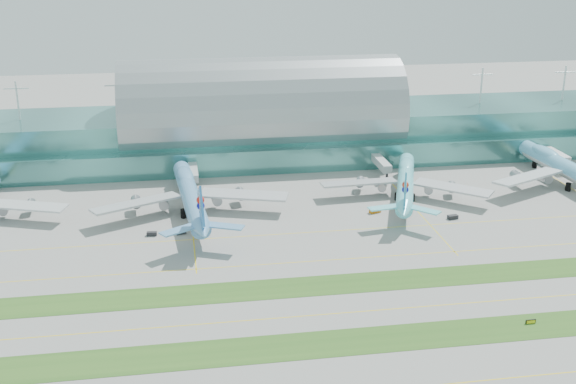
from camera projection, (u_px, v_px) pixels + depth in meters
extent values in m
plane|color=gray|center=(319.00, 289.00, 197.42)|extent=(700.00, 700.00, 0.00)
cube|color=#3D7A75|center=(261.00, 133.00, 315.12)|extent=(340.00, 42.00, 20.00)
cube|color=#3D7A75|center=(268.00, 160.00, 294.44)|extent=(340.00, 8.00, 10.00)
ellipsoid|color=#9EA5A8|center=(261.00, 111.00, 311.78)|extent=(340.00, 46.20, 16.17)
cylinder|color=white|center=(261.00, 93.00, 309.11)|extent=(0.80, 0.80, 16.00)
cube|color=#B2B7B7|center=(193.00, 171.00, 279.45)|extent=(3.50, 22.00, 3.00)
cylinder|color=black|center=(194.00, 188.00, 271.30)|extent=(1.00, 1.00, 4.00)
cube|color=#B2B7B7|center=(380.00, 162.00, 290.55)|extent=(3.50, 22.00, 3.00)
cylinder|color=black|center=(387.00, 178.00, 282.40)|extent=(1.00, 1.00, 4.00)
cube|color=#B2B7B7|center=(554.00, 154.00, 301.64)|extent=(3.50, 22.00, 3.00)
cylinder|color=black|center=(565.00, 169.00, 293.50)|extent=(1.00, 1.00, 4.00)
cube|color=#2D591E|center=(343.00, 342.00, 171.34)|extent=(420.00, 12.00, 0.08)
cube|color=#2D591E|center=(318.00, 286.00, 199.27)|extent=(420.00, 12.00, 0.08)
cube|color=yellow|center=(330.00, 314.00, 184.39)|extent=(420.00, 0.35, 0.01)
cube|color=yellow|center=(308.00, 261.00, 214.18)|extent=(420.00, 0.35, 0.01)
cube|color=yellow|center=(295.00, 233.00, 234.66)|extent=(420.00, 0.35, 0.01)
cube|color=silver|center=(27.00, 206.00, 243.73)|extent=(28.14, 15.83, 1.12)
cylinder|color=gray|center=(17.00, 207.00, 248.19)|extent=(3.29, 5.14, 3.11)
cylinder|color=#5F9DD2|center=(190.00, 196.00, 250.06)|extent=(11.13, 64.05, 6.37)
ellipsoid|color=#5F9DD2|center=(185.00, 175.00, 265.84)|extent=(7.49, 19.78, 4.54)
cone|color=#5F9DD2|center=(181.00, 167.00, 281.56)|extent=(6.74, 5.60, 6.37)
cone|color=#5F9DD2|center=(203.00, 231.00, 216.63)|extent=(6.73, 9.68, 6.06)
cube|color=silver|center=(136.00, 203.00, 244.28)|extent=(31.08, 20.61, 1.26)
cylinder|color=gray|center=(150.00, 203.00, 251.10)|extent=(3.91, 5.90, 3.50)
cube|color=silver|center=(244.00, 195.00, 252.33)|extent=(31.74, 16.76, 1.26)
cylinder|color=gray|center=(229.00, 196.00, 257.14)|extent=(3.91, 5.90, 3.50)
cube|color=#2A71BB|center=(201.00, 209.00, 216.36)|extent=(1.63, 13.52, 14.82)
cylinder|color=silver|center=(201.00, 203.00, 216.79)|extent=(1.29, 4.99, 4.94)
cylinder|color=black|center=(184.00, 187.00, 273.85)|extent=(1.85, 1.85, 3.08)
cylinder|color=black|center=(183.00, 213.00, 247.19)|extent=(1.85, 1.85, 3.08)
cylinder|color=black|center=(201.00, 212.00, 248.53)|extent=(1.85, 1.85, 3.08)
cylinder|color=#6BE0ED|center=(406.00, 183.00, 265.21)|extent=(24.32, 57.23, 5.84)
ellipsoid|color=#6BE0ED|center=(406.00, 165.00, 279.88)|extent=(10.97, 18.61, 4.16)
cone|color=#6BE0ED|center=(407.00, 158.00, 294.46)|extent=(7.05, 6.34, 5.84)
cone|color=#6BE0ED|center=(404.00, 211.00, 234.17)|extent=(7.98, 9.82, 5.55)
cube|color=#B8BBBE|center=(359.00, 183.00, 266.28)|extent=(28.64, 8.69, 1.15)
cylinder|color=#999AA1|center=(371.00, 184.00, 271.00)|extent=(4.70, 5.94, 3.21)
cube|color=#B8BBBE|center=(453.00, 188.00, 260.88)|extent=(26.06, 23.84, 1.15)
cylinder|color=#999AA1|center=(440.00, 188.00, 266.95)|extent=(4.70, 5.94, 3.21)
cube|color=#2C95C4|center=(405.00, 192.00, 233.94)|extent=(4.52, 11.91, 13.59)
cylinder|color=white|center=(405.00, 187.00, 234.35)|extent=(2.26, 4.56, 4.53)
cylinder|color=black|center=(406.00, 175.00, 287.29)|extent=(1.70, 1.70, 2.83)
cylinder|color=black|center=(397.00, 197.00, 263.60)|extent=(1.70, 1.70, 2.83)
cylinder|color=black|center=(413.00, 197.00, 262.70)|extent=(1.70, 1.70, 2.83)
cylinder|color=#68BCE5|center=(571.00, 171.00, 276.30)|extent=(10.57, 66.12, 6.58)
ellipsoid|color=#68BCE5|center=(545.00, 153.00, 292.66)|extent=(7.46, 20.36, 4.69)
cone|color=#68BCE5|center=(523.00, 146.00, 308.94)|extent=(6.89, 5.70, 6.58)
cube|color=silver|center=(528.00, 177.00, 270.58)|extent=(32.20, 20.93, 1.30)
cylinder|color=#95979D|center=(531.00, 177.00, 277.58)|extent=(3.96, 6.05, 3.61)
cylinder|color=black|center=(535.00, 164.00, 300.96)|extent=(1.91, 1.91, 3.19)
cylinder|color=black|center=(568.00, 187.00, 273.37)|extent=(1.91, 1.91, 3.19)
cube|color=black|center=(152.00, 234.00, 232.58)|extent=(3.30, 1.73, 1.27)
cube|color=black|center=(181.00, 232.00, 233.95)|extent=(3.70, 2.77, 1.55)
cube|color=#C0690B|center=(375.00, 210.00, 251.98)|extent=(4.27, 2.91, 1.72)
cube|color=black|center=(453.00, 217.00, 246.40)|extent=(3.71, 2.28, 1.36)
cube|color=black|center=(531.00, 322.00, 179.56)|extent=(2.69, 0.33, 1.14)
cube|color=yellow|center=(531.00, 322.00, 179.39)|extent=(2.28, 0.10, 0.83)
cylinder|color=black|center=(527.00, 323.00, 179.51)|extent=(0.12, 0.12, 0.52)
cylinder|color=black|center=(534.00, 322.00, 179.83)|extent=(0.12, 0.12, 0.52)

